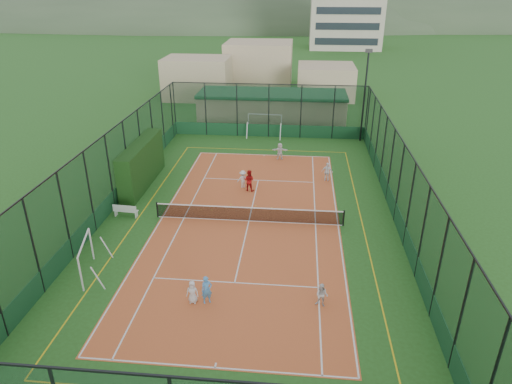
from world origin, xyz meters
TOP-DOWN VIEW (x-y plane):
  - ground at (0.00, 0.00)m, footprint 300.00×300.00m
  - court_slab at (0.00, 0.00)m, footprint 11.17×23.97m
  - tennis_net at (0.00, 0.00)m, footprint 11.67×0.12m
  - perimeter_fence at (0.00, 0.00)m, footprint 18.12×34.12m
  - floodlight_ne at (8.60, 16.60)m, footprint 0.60×0.26m
  - clubhouse at (0.00, 22.00)m, footprint 15.20×7.20m
  - distant_hills at (0.00, 150.00)m, footprint 200.00×60.00m
  - hedge_left at (-8.30, 4.90)m, footprint 1.08×7.21m
  - white_bench at (-7.80, -0.11)m, footprint 1.59×0.54m
  - futsal_goal_near at (-7.49, -6.37)m, footprint 3.01×1.51m
  - futsal_goal_far at (-0.38, 17.17)m, footprint 3.31×1.10m
  - child_near_left at (-1.71, -8.07)m, footprint 0.57×0.38m
  - child_near_mid at (-1.05, -8.01)m, footprint 0.60×0.52m
  - child_near_right at (4.20, -7.75)m, footprint 0.68×0.60m
  - child_far_left at (-0.99, 5.02)m, footprint 0.93×0.68m
  - child_far_right at (5.08, 6.83)m, footprint 0.88×0.51m
  - child_far_back at (1.38, 11.02)m, footprint 1.32×0.45m
  - coach at (-0.49, 4.54)m, footprint 0.87×0.75m
  - tennis_balls at (-1.19, 1.71)m, footprint 4.63×0.98m

SIDE VIEW (x-z plane):
  - ground at x=0.00m, z-range 0.00..0.00m
  - distant_hills at x=0.00m, z-range -12.00..12.00m
  - court_slab at x=0.00m, z-range 0.00..0.01m
  - tennis_balls at x=-1.19m, z-range 0.01..0.08m
  - white_bench at x=-7.80m, z-range 0.00..0.88m
  - tennis_net at x=0.00m, z-range 0.00..1.06m
  - child_near_left at x=-1.71m, z-range 0.01..1.16m
  - child_near_right at x=4.20m, z-range 0.01..1.18m
  - child_far_left at x=-0.99m, z-range 0.01..1.31m
  - child_near_mid at x=-1.05m, z-range 0.01..1.40m
  - child_far_back at x=1.38m, z-range 0.01..1.42m
  - child_far_right at x=5.08m, z-range 0.01..1.43m
  - coach at x=-0.49m, z-range 0.01..1.56m
  - futsal_goal_near at x=-7.49m, z-range 0.00..1.87m
  - futsal_goal_far at x=-0.38m, z-range 0.00..2.11m
  - clubhouse at x=0.00m, z-range 0.00..3.15m
  - hedge_left at x=-8.30m, z-range 0.00..3.15m
  - perimeter_fence at x=0.00m, z-range 0.00..5.00m
  - floodlight_ne at x=8.60m, z-range 0.00..8.25m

